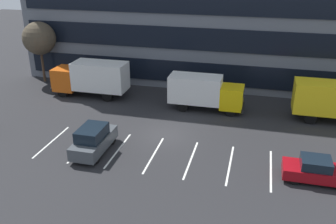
# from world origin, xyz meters

# --- Properties ---
(ground_plane) EXTENTS (120.00, 120.00, 0.00)m
(ground_plane) POSITION_xyz_m (0.00, 0.00, 0.00)
(ground_plane) COLOR #262628
(lot_markings) EXTENTS (16.94, 5.40, 0.01)m
(lot_markings) POSITION_xyz_m (0.00, -3.34, 0.00)
(lot_markings) COLOR silver
(lot_markings) RESTS_ON ground_plane
(box_truck_orange) EXTENTS (7.85, 2.60, 3.64)m
(box_truck_orange) POSITION_xyz_m (-9.57, 6.84, 2.05)
(box_truck_orange) COLOR #D85914
(box_truck_orange) RESTS_ON ground_plane
(box_truck_yellow) EXTENTS (7.03, 2.33, 3.26)m
(box_truck_yellow) POSITION_xyz_m (2.22, 6.09, 1.83)
(box_truck_yellow) COLOR yellow
(box_truck_yellow) RESTS_ON ground_plane
(box_truck_yellow_all) EXTENTS (7.57, 2.51, 3.51)m
(box_truck_yellow_all) POSITION_xyz_m (13.68, 6.24, 1.97)
(box_truck_yellow_all) COLOR yellow
(box_truck_yellow_all) RESTS_ON ground_plane
(sedan_maroon) EXTENTS (4.49, 1.88, 1.61)m
(sedan_maroon) POSITION_xyz_m (11.25, -3.92, 0.76)
(sedan_maroon) COLOR maroon
(sedan_maroon) RESTS_ON ground_plane
(suv_charcoal) EXTENTS (1.95, 4.60, 2.08)m
(suv_charcoal) POSITION_xyz_m (-4.43, -3.99, 1.01)
(suv_charcoal) COLOR #474C51
(suv_charcoal) RESTS_ON ground_plane
(bare_tree) EXTENTS (3.64, 3.64, 6.82)m
(bare_tree) POSITION_xyz_m (-17.00, 9.84, 4.98)
(bare_tree) COLOR #473323
(bare_tree) RESTS_ON ground_plane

